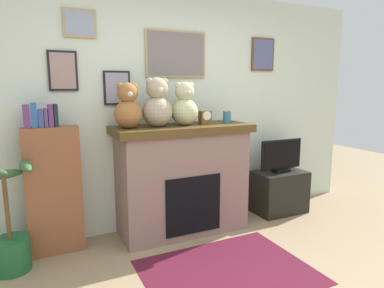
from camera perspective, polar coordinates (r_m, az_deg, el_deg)
back_wall at (r=3.82m, az=-4.41°, el=5.70°), size 5.20×0.15×2.60m
fireplace at (r=3.66m, az=-1.62°, el=-5.84°), size 1.47×0.61×1.17m
bookshelf at (r=3.42m, az=-22.41°, el=-6.66°), size 0.49×0.16×1.43m
potted_plant at (r=3.35m, az=-28.42°, el=-13.36°), size 0.52×0.49×0.96m
tv_stand at (r=4.42m, az=14.55°, el=-7.83°), size 0.64×0.40×0.52m
television at (r=4.30m, az=14.83°, el=-2.04°), size 0.59×0.14×0.40m
area_rug at (r=3.11m, az=6.10°, el=-20.67°), size 1.42×1.08×0.01m
candle_jar at (r=3.77m, az=5.92°, el=4.56°), size 0.09×0.09×0.13m
mantel_clock at (r=3.63m, az=2.24°, el=4.50°), size 0.12×0.09×0.14m
teddy_bear_grey at (r=3.32m, az=-10.77°, el=6.02°), size 0.27×0.27×0.44m
teddy_bear_brown at (r=3.40m, az=-5.88°, el=6.62°), size 0.31×0.31×0.49m
teddy_bear_cream at (r=3.52m, az=-1.26°, el=6.47°), size 0.28×0.28×0.45m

